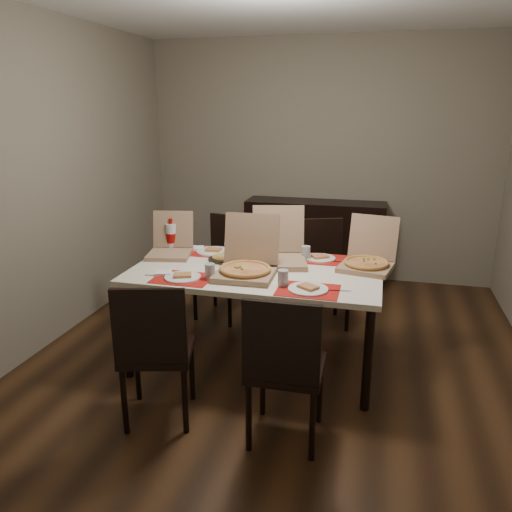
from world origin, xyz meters
name	(u,v)px	position (x,y,z in m)	size (l,w,h in m)	color
ground	(282,353)	(0.00, 0.00, -0.01)	(3.80, 4.00, 0.02)	#3F2513
room_walls	(296,127)	(0.00, 0.43, 1.73)	(3.84, 4.02, 2.62)	gray
sideboard	(314,242)	(0.00, 1.78, 0.45)	(1.50, 0.40, 0.90)	black
dining_table	(256,278)	(-0.17, -0.20, 0.68)	(1.80, 1.00, 0.75)	#ECE1C7
chair_near_left	(155,348)	(-0.56, -1.09, 0.51)	(0.51, 0.51, 0.93)	black
chair_near_right	(284,365)	(0.23, -1.10, 0.51)	(0.43, 0.43, 0.93)	black
chair_far_left	(225,262)	(-0.67, 0.64, 0.51)	(0.49, 0.49, 0.93)	black
chair_far_right	(321,267)	(0.21, 0.69, 0.51)	(0.54, 0.54, 0.93)	black
setting_near_left	(187,275)	(-0.58, -0.51, 0.77)	(0.51, 0.30, 0.11)	red
setting_near_right	(301,286)	(0.22, -0.53, 0.77)	(0.48, 0.30, 0.11)	red
setting_far_left	(215,251)	(-0.59, 0.12, 0.77)	(0.47, 0.30, 0.11)	red
setting_far_right	(316,257)	(0.23, 0.15, 0.77)	(0.46, 0.30, 0.11)	red
napkin_loose	(259,270)	(-0.14, -0.23, 0.76)	(0.12, 0.11, 0.02)	white
pizza_box_center	(246,267)	(-0.20, -0.34, 0.81)	(0.41, 0.46, 0.40)	#947155
pizza_box_right	(367,261)	(0.62, 0.03, 0.81)	(0.43, 0.46, 0.36)	#947155
pizza_box_left	(171,248)	(-0.92, -0.01, 0.81)	(0.39, 0.42, 0.33)	#947155
pizza_box_extra	(279,254)	(-0.04, 0.01, 0.81)	(0.50, 0.53, 0.40)	#947155
faina_plate	(224,258)	(-0.46, -0.04, 0.76)	(0.25, 0.25, 0.03)	black
dip_bowl	(270,260)	(-0.11, 0.00, 0.77)	(0.13, 0.13, 0.03)	white
soda_bottle	(171,237)	(-0.96, 0.11, 0.86)	(0.09, 0.09, 0.27)	silver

